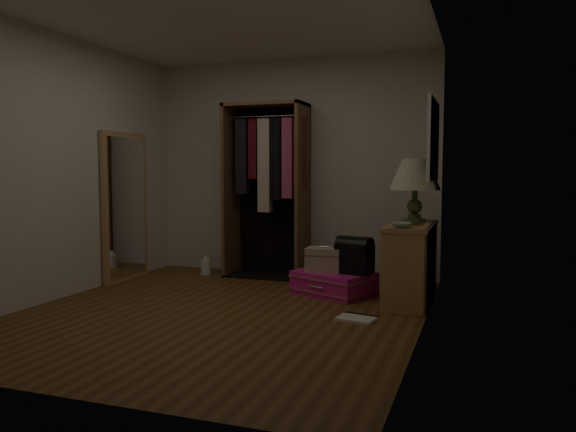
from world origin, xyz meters
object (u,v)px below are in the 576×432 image
at_px(open_wardrobe, 269,175).
at_px(black_bag, 354,254).
at_px(table_lamp, 415,176).
at_px(console_bookshelf, 411,260).
at_px(pink_suitcase, 334,283).
at_px(train_case, 324,259).
at_px(white_jug, 206,267).
at_px(floor_mirror, 125,207).

relative_size(open_wardrobe, black_bag, 5.21).
relative_size(open_wardrobe, table_lamp, 3.18).
bearing_deg(black_bag, table_lamp, 37.93).
distance_m(open_wardrobe, black_bag, 1.63).
xyz_separation_m(black_bag, table_lamp, (0.56, 0.23, 0.78)).
bearing_deg(table_lamp, console_bookshelf, -90.40).
relative_size(pink_suitcase, table_lamp, 1.44).
height_order(train_case, white_jug, train_case).
bearing_deg(table_lamp, open_wardrobe, 163.43).
bearing_deg(pink_suitcase, train_case, -148.34).
height_order(open_wardrobe, black_bag, open_wardrobe).
xyz_separation_m(pink_suitcase, white_jug, (-1.75, 0.56, -0.02)).
distance_m(console_bookshelf, train_case, 0.88).
height_order(floor_mirror, white_jug, floor_mirror).
relative_size(pink_suitcase, train_case, 2.48).
distance_m(open_wardrobe, table_lamp, 1.85).
height_order(open_wardrobe, white_jug, open_wardrobe).
bearing_deg(pink_suitcase, floor_mirror, -155.04).
relative_size(train_case, table_lamp, 0.58).
bearing_deg(open_wardrobe, floor_mirror, -152.38).
bearing_deg(black_bag, floor_mirror, -164.60).
bearing_deg(white_jug, floor_mirror, -139.95).
bearing_deg(train_case, table_lamp, 10.02).
relative_size(console_bookshelf, white_jug, 5.01).
distance_m(console_bookshelf, pink_suitcase, 0.82).
height_order(open_wardrobe, table_lamp, open_wardrobe).
xyz_separation_m(train_case, black_bag, (0.32, -0.02, 0.07)).
distance_m(train_case, white_jug, 1.77).
xyz_separation_m(console_bookshelf, black_bag, (-0.55, -0.01, 0.03)).
distance_m(floor_mirror, white_jug, 1.20).
distance_m(pink_suitcase, table_lamp, 1.36).
distance_m(pink_suitcase, white_jug, 1.84).
distance_m(console_bookshelf, table_lamp, 0.84).
bearing_deg(train_case, pink_suitcase, 3.77).
xyz_separation_m(console_bookshelf, open_wardrobe, (-1.77, 0.75, 0.81)).
distance_m(floor_mirror, table_lamp, 3.27).
xyz_separation_m(table_lamp, white_jug, (-2.53, 0.36, -1.12)).
bearing_deg(floor_mirror, open_wardrobe, 27.62).
distance_m(pink_suitcase, train_case, 0.26).
bearing_deg(table_lamp, white_jug, 172.00).
distance_m(open_wardrobe, pink_suitcase, 1.65).
relative_size(console_bookshelf, table_lamp, 1.74).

